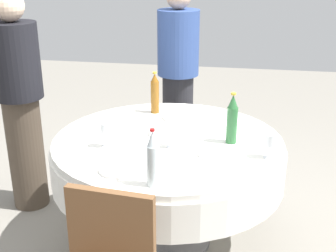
# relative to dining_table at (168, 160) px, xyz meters

# --- Properties ---
(ground_plane) EXTENTS (10.00, 10.00, 0.00)m
(ground_plane) POSITION_rel_dining_table_xyz_m (0.00, 0.00, -0.59)
(ground_plane) COLOR gray
(dining_table) EXTENTS (1.44, 1.44, 0.74)m
(dining_table) POSITION_rel_dining_table_xyz_m (0.00, 0.00, 0.00)
(dining_table) COLOR white
(dining_table) RESTS_ON ground_plane
(bottle_green_mid) EXTENTS (0.06, 0.06, 0.31)m
(bottle_green_mid) POSITION_rel_dining_table_xyz_m (0.01, -0.38, 0.29)
(bottle_green_mid) COLOR #2D6B38
(bottle_green_mid) RESTS_ON dining_table
(bottle_amber_south) EXTENTS (0.06, 0.06, 0.30)m
(bottle_amber_south) POSITION_rel_dining_table_xyz_m (0.46, 0.18, 0.29)
(bottle_amber_south) COLOR #8C5619
(bottle_amber_south) RESTS_ON dining_table
(bottle_clear_inner) EXTENTS (0.06, 0.06, 0.30)m
(bottle_clear_inner) POSITION_rel_dining_table_xyz_m (-0.60, -0.03, 0.29)
(bottle_clear_inner) COLOR silver
(bottle_clear_inner) RESTS_ON dining_table
(wine_glass_east) EXTENTS (0.06, 0.06, 0.15)m
(wine_glass_east) POSITION_rel_dining_table_xyz_m (-0.19, 0.33, 0.25)
(wine_glass_east) COLOR white
(wine_glass_east) RESTS_ON dining_table
(wine_glass_north) EXTENTS (0.07, 0.07, 0.14)m
(wine_glass_north) POSITION_rel_dining_table_xyz_m (-0.17, -0.60, 0.25)
(wine_glass_north) COLOR white
(wine_glass_north) RESTS_ON dining_table
(wine_glass_west) EXTENTS (0.07, 0.07, 0.15)m
(wine_glass_west) POSITION_rel_dining_table_xyz_m (-0.13, -0.05, 0.26)
(wine_glass_west) COLOR white
(wine_glass_west) RESTS_ON dining_table
(plate_left) EXTENTS (0.23, 0.23, 0.02)m
(plate_left) POSITION_rel_dining_table_xyz_m (-0.47, 0.17, 0.16)
(plate_left) COLOR white
(plate_left) RESTS_ON dining_table
(plate_front) EXTENTS (0.24, 0.24, 0.02)m
(plate_front) POSITION_rel_dining_table_xyz_m (0.38, -0.02, 0.16)
(plate_front) COLOR white
(plate_front) RESTS_ON dining_table
(plate_far) EXTENTS (0.23, 0.23, 0.02)m
(plate_far) POSITION_rel_dining_table_xyz_m (0.07, 0.02, 0.16)
(plate_far) COLOR white
(plate_far) RESTS_ON dining_table
(plate_rear) EXTENTS (0.22, 0.22, 0.02)m
(plate_rear) POSITION_rel_dining_table_xyz_m (-0.18, -0.31, 0.16)
(plate_rear) COLOR white
(plate_rear) RESTS_ON dining_table
(fork_south) EXTENTS (0.06, 0.18, 0.00)m
(fork_south) POSITION_rel_dining_table_xyz_m (-0.10, 0.53, 0.15)
(fork_south) COLOR silver
(fork_south) RESTS_ON dining_table
(spoon_inner) EXTENTS (0.16, 0.10, 0.00)m
(spoon_inner) POSITION_rel_dining_table_xyz_m (0.21, -0.35, 0.15)
(spoon_inner) COLOR silver
(spoon_inner) RESTS_ON dining_table
(folded_napkin) EXTENTS (0.15, 0.15, 0.02)m
(folded_napkin) POSITION_rel_dining_table_xyz_m (0.38, 0.39, 0.16)
(folded_napkin) COLOR white
(folded_napkin) RESTS_ON dining_table
(person_mid) EXTENTS (0.34, 0.34, 1.58)m
(person_mid) POSITION_rel_dining_table_xyz_m (1.09, 0.11, 0.23)
(person_mid) COLOR #26262B
(person_mid) RESTS_ON ground_plane
(person_inner) EXTENTS (0.34, 0.34, 1.59)m
(person_inner) POSITION_rel_dining_table_xyz_m (0.29, 1.12, 0.24)
(person_inner) COLOR #4C3F33
(person_inner) RESTS_ON ground_plane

